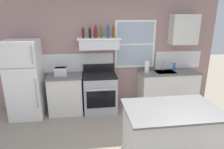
{
  "coord_description": "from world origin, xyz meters",
  "views": [
    {
      "loc": [
        -0.54,
        -2.45,
        2.22
      ],
      "look_at": [
        -0.05,
        1.2,
        1.1
      ],
      "focal_mm": 31.15,
      "sensor_mm": 36.0,
      "label": 1
    }
  ],
  "objects_px": {
    "refrigerator": "(25,79)",
    "bottle_blue_liqueur": "(108,32)",
    "bottle_balsamic_dark": "(90,33)",
    "bottle_red_label_wine": "(96,32)",
    "bottle_olive_oil_square": "(101,32)",
    "bottle_amber_wine": "(113,32)",
    "kitchen_island": "(170,135)",
    "toaster": "(61,71)",
    "dish_soap_bottle": "(174,67)",
    "bottle_brown_stout": "(83,33)",
    "stove_range": "(100,92)",
    "paper_towel_roll": "(147,67)"
  },
  "relations": [
    {
      "from": "dish_soap_bottle",
      "to": "bottle_brown_stout",
      "type": "bearing_deg",
      "value": -178.73
    },
    {
      "from": "bottle_brown_stout",
      "to": "bottle_balsamic_dark",
      "type": "distance_m",
      "value": 0.15
    },
    {
      "from": "bottle_amber_wine",
      "to": "bottle_balsamic_dark",
      "type": "bearing_deg",
      "value": -177.57
    },
    {
      "from": "bottle_red_label_wine",
      "to": "kitchen_island",
      "type": "height_order",
      "value": "bottle_red_label_wine"
    },
    {
      "from": "refrigerator",
      "to": "bottle_brown_stout",
      "type": "height_order",
      "value": "bottle_brown_stout"
    },
    {
      "from": "bottle_red_label_wine",
      "to": "bottle_olive_oil_square",
      "type": "xyz_separation_m",
      "value": [
        0.12,
        0.01,
        -0.0
      ]
    },
    {
      "from": "bottle_brown_stout",
      "to": "bottle_balsamic_dark",
      "type": "xyz_separation_m",
      "value": [
        0.15,
        -0.03,
        0.0
      ]
    },
    {
      "from": "stove_range",
      "to": "bottle_amber_wine",
      "type": "distance_m",
      "value": 1.44
    },
    {
      "from": "toaster",
      "to": "refrigerator",
      "type": "bearing_deg",
      "value": -176.26
    },
    {
      "from": "stove_range",
      "to": "bottle_blue_liqueur",
      "type": "height_order",
      "value": "bottle_blue_liqueur"
    },
    {
      "from": "bottle_olive_oil_square",
      "to": "kitchen_island",
      "type": "bearing_deg",
      "value": -66.07
    },
    {
      "from": "bottle_balsamic_dark",
      "to": "bottle_amber_wine",
      "type": "relative_size",
      "value": 0.89
    },
    {
      "from": "bottle_amber_wine",
      "to": "kitchen_island",
      "type": "bearing_deg",
      "value": -72.67
    },
    {
      "from": "bottle_red_label_wine",
      "to": "refrigerator",
      "type": "bearing_deg",
      "value": -175.25
    },
    {
      "from": "paper_towel_roll",
      "to": "bottle_blue_liqueur",
      "type": "bearing_deg",
      "value": 178.87
    },
    {
      "from": "kitchen_island",
      "to": "bottle_blue_liqueur",
      "type": "bearing_deg",
      "value": 110.86
    },
    {
      "from": "bottle_balsamic_dark",
      "to": "bottle_blue_liqueur",
      "type": "relative_size",
      "value": 0.84
    },
    {
      "from": "toaster",
      "to": "bottle_blue_liqueur",
      "type": "xyz_separation_m",
      "value": [
        1.09,
        0.03,
        0.86
      ]
    },
    {
      "from": "toaster",
      "to": "bottle_amber_wine",
      "type": "bearing_deg",
      "value": 2.5
    },
    {
      "from": "bottle_brown_stout",
      "to": "dish_soap_bottle",
      "type": "distance_m",
      "value": 2.38
    },
    {
      "from": "toaster",
      "to": "dish_soap_bottle",
      "type": "distance_m",
      "value": 2.76
    },
    {
      "from": "bottle_brown_stout",
      "to": "bottle_amber_wine",
      "type": "xyz_separation_m",
      "value": [
        0.68,
        -0.01,
        0.01
      ]
    },
    {
      "from": "stove_range",
      "to": "paper_towel_roll",
      "type": "relative_size",
      "value": 4.04
    },
    {
      "from": "stove_range",
      "to": "bottle_balsamic_dark",
      "type": "height_order",
      "value": "bottle_balsamic_dark"
    },
    {
      "from": "kitchen_island",
      "to": "dish_soap_bottle",
      "type": "bearing_deg",
      "value": 64.82
    },
    {
      "from": "bottle_red_label_wine",
      "to": "bottle_olive_oil_square",
      "type": "height_order",
      "value": "bottle_red_label_wine"
    },
    {
      "from": "refrigerator",
      "to": "bottle_red_label_wine",
      "type": "bearing_deg",
      "value": 4.75
    },
    {
      "from": "toaster",
      "to": "paper_towel_roll",
      "type": "xyz_separation_m",
      "value": [
        2.02,
        0.01,
        0.04
      ]
    },
    {
      "from": "bottle_olive_oil_square",
      "to": "bottle_amber_wine",
      "type": "xyz_separation_m",
      "value": [
        0.27,
        -0.04,
        0.0
      ]
    },
    {
      "from": "bottle_amber_wine",
      "to": "dish_soap_bottle",
      "type": "distance_m",
      "value": 1.77
    },
    {
      "from": "refrigerator",
      "to": "kitchen_island",
      "type": "distance_m",
      "value": 3.2
    },
    {
      "from": "stove_range",
      "to": "bottle_red_label_wine",
      "type": "xyz_separation_m",
      "value": [
        -0.07,
        0.11,
        1.4
      ]
    },
    {
      "from": "paper_towel_roll",
      "to": "kitchen_island",
      "type": "xyz_separation_m",
      "value": [
        -0.2,
        -1.9,
        -0.59
      ]
    },
    {
      "from": "toaster",
      "to": "bottle_red_label_wine",
      "type": "height_order",
      "value": "bottle_red_label_wine"
    },
    {
      "from": "bottle_balsamic_dark",
      "to": "bottle_olive_oil_square",
      "type": "height_order",
      "value": "bottle_olive_oil_square"
    },
    {
      "from": "bottle_balsamic_dark",
      "to": "dish_soap_bottle",
      "type": "relative_size",
      "value": 1.34
    },
    {
      "from": "kitchen_island",
      "to": "bottle_brown_stout",
      "type": "bearing_deg",
      "value": 123.3
    },
    {
      "from": "bottle_red_label_wine",
      "to": "bottle_olive_oil_square",
      "type": "relative_size",
      "value": 1.03
    },
    {
      "from": "bottle_brown_stout",
      "to": "bottle_olive_oil_square",
      "type": "relative_size",
      "value": 0.89
    },
    {
      "from": "toaster",
      "to": "paper_towel_roll",
      "type": "height_order",
      "value": "paper_towel_roll"
    },
    {
      "from": "bottle_red_label_wine",
      "to": "kitchen_island",
      "type": "bearing_deg",
      "value": -63.01
    },
    {
      "from": "paper_towel_roll",
      "to": "toaster",
      "type": "bearing_deg",
      "value": -179.71
    },
    {
      "from": "bottle_balsamic_dark",
      "to": "bottle_red_label_wine",
      "type": "xyz_separation_m",
      "value": [
        0.13,
        0.05,
        0.02
      ]
    },
    {
      "from": "bottle_olive_oil_square",
      "to": "bottle_red_label_wine",
      "type": "bearing_deg",
      "value": -175.24
    },
    {
      "from": "bottle_blue_liqueur",
      "to": "kitchen_island",
      "type": "height_order",
      "value": "bottle_blue_liqueur"
    },
    {
      "from": "refrigerator",
      "to": "bottle_blue_liqueur",
      "type": "height_order",
      "value": "bottle_blue_liqueur"
    },
    {
      "from": "bottle_brown_stout",
      "to": "bottle_red_label_wine",
      "type": "relative_size",
      "value": 0.86
    },
    {
      "from": "refrigerator",
      "to": "paper_towel_roll",
      "type": "distance_m",
      "value": 2.79
    },
    {
      "from": "stove_range",
      "to": "bottle_amber_wine",
      "type": "relative_size",
      "value": 4.02
    },
    {
      "from": "bottle_balsamic_dark",
      "to": "bottle_amber_wine",
      "type": "distance_m",
      "value": 0.53
    }
  ]
}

